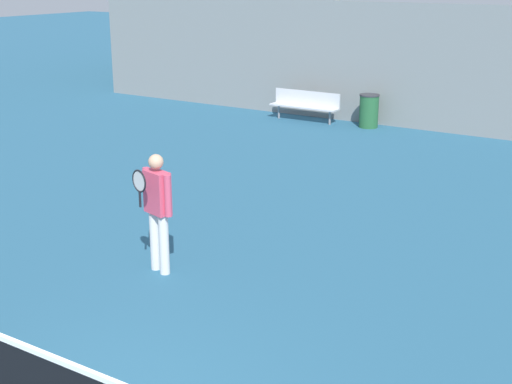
% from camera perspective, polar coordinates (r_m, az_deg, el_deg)
% --- Properties ---
extents(tennis_player, '(0.58, 0.47, 1.70)m').
position_cam_1_polar(tennis_player, '(9.85, -7.90, -1.11)').
color(tennis_player, silver).
rests_on(tennis_player, ground_plane).
extents(bench_courtside_near, '(2.02, 0.40, 0.83)m').
position_cam_1_polar(bench_courtside_near, '(20.05, 3.98, 7.12)').
color(bench_courtside_near, silver).
rests_on(bench_courtside_near, ground_plane).
extents(trash_bin, '(0.53, 0.53, 0.89)m').
position_cam_1_polar(trash_bin, '(19.42, 9.02, 6.43)').
color(trash_bin, '#235B33').
rests_on(trash_bin, ground_plane).
extents(back_fence, '(25.74, 0.06, 3.26)m').
position_cam_1_polar(back_fence, '(18.69, 18.78, 8.99)').
color(back_fence, gray).
rests_on(back_fence, ground_plane).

